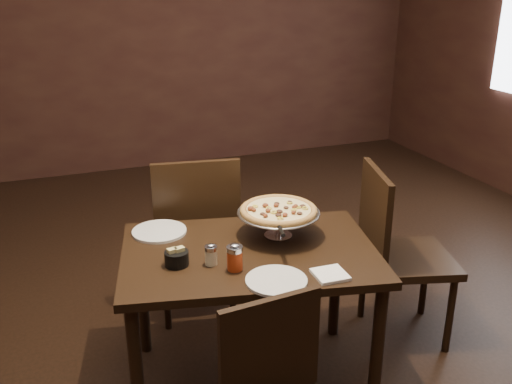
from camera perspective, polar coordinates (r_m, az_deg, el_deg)
name	(u,v)px	position (r m, az deg, el deg)	size (l,w,h in m)	color
room	(275,92)	(2.41, 1.87, 9.99)	(6.04, 7.04, 2.84)	black
dining_table	(250,268)	(2.60, -0.65, -7.65)	(1.26, 0.97, 0.71)	black
pizza_stand	(279,211)	(2.64, 2.27, -1.87)	(0.39, 0.39, 0.16)	silver
parmesan_shaker	(211,255)	(2.43, -4.52, -6.27)	(0.05, 0.05, 0.10)	beige
pepper_flake_shaker	(235,257)	(2.37, -2.14, -6.55)	(0.07, 0.07, 0.12)	maroon
packet_caddy	(177,258)	(2.44, -7.95, -6.52)	(0.10, 0.10, 0.08)	black
napkin_stack	(330,275)	(2.37, 7.43, -8.19)	(0.13, 0.13, 0.01)	white
plate_left	(159,231)	(2.76, -9.65, -3.90)	(0.26, 0.26, 0.01)	silver
plate_near	(276,281)	(2.31, 2.05, -8.85)	(0.25, 0.25, 0.01)	silver
serving_spatula	(281,230)	(2.45, 2.51, -3.87)	(0.13, 0.13, 0.02)	silver
chair_far	(196,231)	(3.18, -6.04, -3.89)	(0.52, 0.52, 0.98)	black
chair_side	(396,249)	(3.07, 13.78, -5.51)	(0.55, 0.55, 0.96)	black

